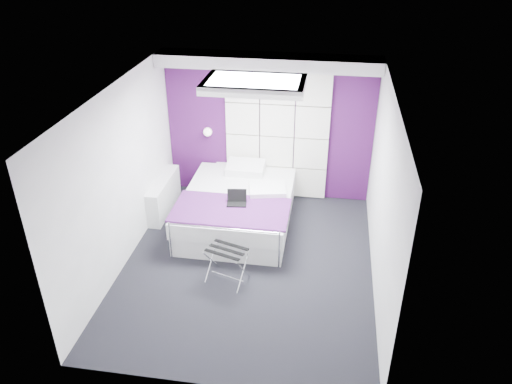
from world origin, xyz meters
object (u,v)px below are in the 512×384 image
wall_lamp (208,131)px  radiator (164,195)px  luggage_rack (227,265)px  laptop (237,200)px  bed (238,207)px  nightstand (227,168)px

wall_lamp → radiator: size_ratio=0.12×
radiator → luggage_rack: 2.24m
radiator → laptop: size_ratio=4.00×
bed → radiator: bearing=170.3°
radiator → nightstand: (0.97, 0.72, 0.25)m
laptop → radiator: bearing=150.5°
luggage_rack → laptop: bearing=111.1°
radiator → laptop: bearing=-22.2°
luggage_rack → radiator: bearing=148.6°
bed → laptop: 0.49m
luggage_rack → bed: bearing=112.7°
radiator → bed: bed is taller
laptop → luggage_rack: bearing=-94.0°
wall_lamp → luggage_rack: size_ratio=0.28×
bed → nightstand: (-0.37, 0.95, 0.23)m
nightstand → luggage_rack: 2.48m
luggage_rack → nightstand: bearing=119.4°
wall_lamp → radiator: wall_lamp is taller
laptop → nightstand: bearing=101.2°
radiator → luggage_rack: radiator is taller
wall_lamp → laptop: wall_lamp is taller
nightstand → luggage_rack: bearing=-78.4°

